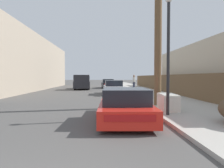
# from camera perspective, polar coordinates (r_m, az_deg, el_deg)

# --- Properties ---
(sidewalk_curb) EXTENTS (4.20, 63.00, 0.12)m
(sidewalk_curb) POSITION_cam_1_polar(r_m,az_deg,el_deg) (25.42, 6.99, -1.47)
(sidewalk_curb) COLOR #ADA89E
(sidewalk_curb) RESTS_ON ground
(discarded_fridge) EXTENTS (0.83, 1.63, 0.74)m
(discarded_fridge) POSITION_cam_1_polar(r_m,az_deg,el_deg) (9.36, 15.66, -4.94)
(discarded_fridge) COLOR silver
(discarded_fridge) RESTS_ON sidewalk_curb
(parked_sports_car_red) EXTENTS (1.97, 4.35, 1.19)m
(parked_sports_car_red) POSITION_cam_1_polar(r_m,az_deg,el_deg) (7.42, 3.64, -6.17)
(parked_sports_car_red) COLOR red
(parked_sports_car_red) RESTS_ON ground
(car_parked_mid) EXTENTS (1.81, 4.31, 1.29)m
(car_parked_mid) POSITION_cam_1_polar(r_m,az_deg,el_deg) (18.50, 0.36, -1.06)
(car_parked_mid) COLOR silver
(car_parked_mid) RESTS_ON ground
(car_parked_far) EXTENTS (1.91, 4.55, 1.30)m
(car_parked_far) POSITION_cam_1_polar(r_m,az_deg,el_deg) (29.12, -1.24, 0.07)
(car_parked_far) COLOR black
(car_parked_far) RESTS_ON ground
(pickup_truck) EXTENTS (2.35, 5.45, 1.86)m
(pickup_truck) POSITION_cam_1_polar(r_m,az_deg,el_deg) (26.06, -8.55, 0.51)
(pickup_truck) COLOR #232328
(pickup_truck) RESTS_ON ground
(utility_pole) EXTENTS (1.80, 0.38, 8.36)m
(utility_pole) POSITION_cam_1_polar(r_m,az_deg,el_deg) (11.14, 13.05, 16.37)
(utility_pole) COLOR brown
(utility_pole) RESTS_ON sidewalk_curb
(street_lamp) EXTENTS (0.26, 0.26, 4.59)m
(street_lamp) POSITION_cam_1_polar(r_m,az_deg,el_deg) (8.12, 15.80, 10.38)
(street_lamp) COLOR #232326
(street_lamp) RESTS_ON sidewalk_curb
(wooden_fence) EXTENTS (0.08, 32.26, 1.70)m
(wooden_fence) POSITION_cam_1_polar(r_m,az_deg,el_deg) (20.20, 15.25, 0.15)
(wooden_fence) COLOR brown
(wooden_fence) RESTS_ON sidewalk_curb
(building_left_block) EXTENTS (7.00, 25.87, 6.55)m
(building_left_block) POSITION_cam_1_polar(r_m,az_deg,el_deg) (28.77, -25.04, 5.16)
(building_left_block) COLOR tan
(building_left_block) RESTS_ON ground
(pedestrian) EXTENTS (0.34, 0.34, 1.74)m
(pedestrian) POSITION_cam_1_polar(r_m,az_deg,el_deg) (25.78, 6.28, 0.71)
(pedestrian) COLOR #282D42
(pedestrian) RESTS_ON sidewalk_curb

